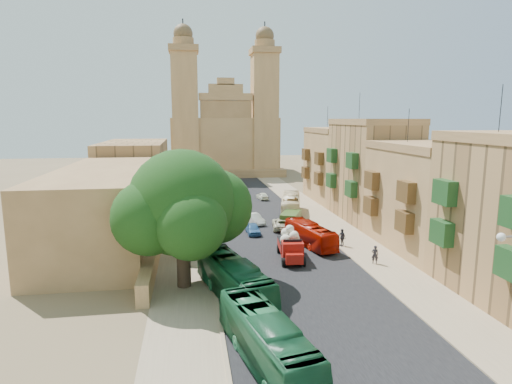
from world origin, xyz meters
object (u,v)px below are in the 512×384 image
object	(u,v)px
bus_cream_east	(291,205)
pedestrian_c	(342,237)
street_tree_a	(179,221)
church	(224,136)
car_blue_b	(224,181)
car_white_a	(254,219)
car_blue_a	(253,229)
red_truck	(291,245)
olive_pickup	(291,219)
bus_red_east	(310,235)
street_tree_d	(183,175)
bus_green_north	(234,279)
car_cream	(282,224)
car_white_b	(262,196)
street_tree_c	(182,185)
pedestrian_a	(375,255)
car_dkblue	(214,200)
ficus_tree	(183,207)
street_tree_b	(181,205)
bus_green_south	(266,340)

from	to	relation	value
bus_cream_east	pedestrian_c	size ratio (longest dim) A/B	5.49
street_tree_a	pedestrian_c	world-z (taller)	street_tree_a
church	car_blue_b	distance (m)	21.16
car_white_a	car_blue_a	bearing A→B (deg)	-117.85
red_truck	car_white_a	bearing A→B (deg)	95.33
bus_cream_east	olive_pickup	bearing A→B (deg)	90.96
red_truck	bus_red_east	distance (m)	5.33
olive_pickup	bus_red_east	world-z (taller)	bus_red_east
street_tree_d	bus_green_north	world-z (taller)	street_tree_d
car_cream	car_white_b	bearing A→B (deg)	-83.57
street_tree_d	red_truck	bearing A→B (deg)	-74.24
olive_pickup	car_white_b	size ratio (longest dim) A/B	1.37
street_tree_c	car_blue_a	size ratio (longest dim) A/B	1.43
bus_red_east	bus_cream_east	distance (m)	15.44
car_cream	pedestrian_a	size ratio (longest dim) A/B	2.74
car_blue_b	bus_green_north	bearing A→B (deg)	-93.30
car_blue_a	car_dkblue	world-z (taller)	car_dkblue
ficus_tree	car_white_b	distance (m)	39.98
church	olive_pickup	size ratio (longest dim) A/B	7.24
street_tree_b	olive_pickup	bearing A→B (deg)	-7.00
bus_green_north	pedestrian_c	xyz separation A→B (m)	(13.15, 11.90, -0.57)
car_dkblue	pedestrian_c	bearing A→B (deg)	-68.68
bus_green_south	street_tree_d	bearing A→B (deg)	83.09
bus_green_south	red_truck	bearing A→B (deg)	60.09
street_tree_c	bus_green_north	distance (m)	35.33
street_tree_b	pedestrian_c	xyz separation A→B (m)	(17.50, -11.10, -1.89)
church	bus_green_north	distance (m)	78.23
church	street_tree_b	size ratio (longest dim) A/B	8.47
church	street_tree_d	xyz separation A→B (m)	(-10.00, -30.61, -5.89)
olive_pickup	car_white_a	distance (m)	4.94
street_tree_c	pedestrian_c	distance (m)	29.10
bus_green_north	bus_red_east	size ratio (longest dim) A/B	1.24
car_blue_a	car_blue_b	xyz separation A→B (m)	(-0.17, 40.11, 0.05)
pedestrian_a	pedestrian_c	xyz separation A→B (m)	(-1.10, 6.05, 0.06)
bus_green_north	car_blue_a	size ratio (longest dim) A/B	2.91
street_tree_a	car_blue_b	bearing A→B (deg)	79.95
street_tree_a	street_tree_d	xyz separation A→B (m)	(0.00, 36.00, -0.11)
street_tree_c	bus_red_east	distance (m)	26.52
street_tree_a	street_tree_d	distance (m)	36.00
car_white_a	car_dkblue	distance (m)	14.99
church	pedestrian_c	world-z (taller)	church
car_blue_a	car_white_a	world-z (taller)	car_white_a
ficus_tree	car_blue_b	distance (m)	56.31
ficus_tree	car_blue_b	size ratio (longest dim) A/B	2.69
bus_red_east	pedestrian_c	bearing A→B (deg)	155.13
church	street_tree_a	size ratio (longest dim) A/B	6.53
car_blue_b	street_tree_b	bearing A→B (deg)	-102.67
pedestrian_c	car_blue_a	bearing A→B (deg)	-142.20
street_tree_d	car_dkblue	world-z (taller)	street_tree_d
bus_green_south	bus_red_east	world-z (taller)	bus_green_south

